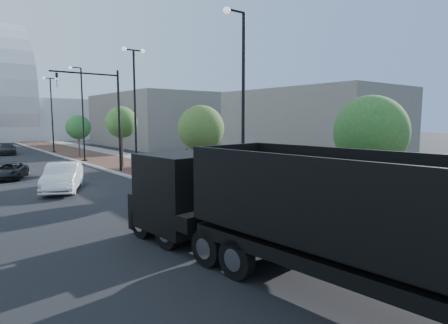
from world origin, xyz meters
TOP-DOWN VIEW (x-y plane):
  - sidewalk at (3.50, 40.00)m, footprint 7.00×140.00m
  - concrete_strip at (6.20, 40.00)m, footprint 2.40×140.00m
  - curb at (0.00, 40.00)m, footprint 0.30×140.00m
  - dump_truck at (-3.85, 4.45)m, footprint 3.82×13.62m
  - white_sedan at (-5.17, 19.70)m, footprint 3.61×5.30m
  - dark_car_mid at (-7.00, 26.73)m, footprint 3.30×4.47m
  - dark_car_far at (-4.26, 47.37)m, footprint 2.48×4.78m
  - pedestrian at (5.83, 23.45)m, footprint 0.73×0.58m
  - streetlight_1 at (0.49, 10.00)m, footprint 1.44×0.56m
  - streetlight_2 at (0.60, 22.00)m, footprint 1.72×0.56m
  - streetlight_3 at (0.49, 34.00)m, footprint 1.44×0.56m
  - streetlight_4 at (0.60, 46.00)m, footprint 1.72×0.56m
  - traffic_mast at (-0.30, 25.00)m, footprint 5.09×0.20m
  - tree_0 at (1.65, 4.02)m, footprint 2.68×2.68m
  - tree_1 at (1.65, 15.02)m, footprint 2.77×2.77m
  - tree_2 at (1.65, 27.02)m, footprint 2.67×2.67m
  - tree_3 at (1.65, 39.02)m, footprint 2.66×2.66m
  - commercial_block_ne at (16.00, 50.00)m, footprint 12.00×22.00m
  - commercial_block_e at (18.00, 20.00)m, footprint 10.00×16.00m
  - utility_cover_1 at (2.40, 8.00)m, footprint 0.50×0.50m
  - utility_cover_2 at (2.40, 19.00)m, footprint 0.50×0.50m

SIDE VIEW (x-z plane):
  - sidewalk at x=3.50m, z-range 0.00..0.12m
  - concrete_strip at x=6.20m, z-range 0.00..0.13m
  - curb at x=0.00m, z-range 0.00..0.14m
  - utility_cover_1 at x=2.40m, z-range 0.12..0.14m
  - utility_cover_2 at x=2.40m, z-range 0.12..0.14m
  - dark_car_mid at x=-7.00m, z-range 0.00..1.13m
  - dark_car_far at x=-4.26m, z-range 0.00..1.33m
  - white_sedan at x=-5.17m, z-range 0.00..1.65m
  - pedestrian at x=5.83m, z-range 0.00..1.76m
  - dump_truck at x=-3.85m, z-range -0.28..3.24m
  - tree_3 at x=1.65m, z-range 0.99..5.65m
  - commercial_block_e at x=18.00m, z-range 0.00..7.00m
  - tree_1 at x=1.65m, z-range 1.15..6.24m
  - tree_0 at x=1.65m, z-range 1.22..6.37m
  - tree_2 at x=1.65m, z-range 1.30..6.61m
  - commercial_block_ne at x=16.00m, z-range 0.00..8.00m
  - streetlight_1 at x=0.49m, z-range -0.26..8.95m
  - streetlight_3 at x=0.49m, z-range -0.26..8.95m
  - streetlight_2 at x=0.60m, z-range 0.18..9.46m
  - streetlight_4 at x=0.60m, z-range 0.18..9.46m
  - traffic_mast at x=-0.30m, z-range 0.98..8.98m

